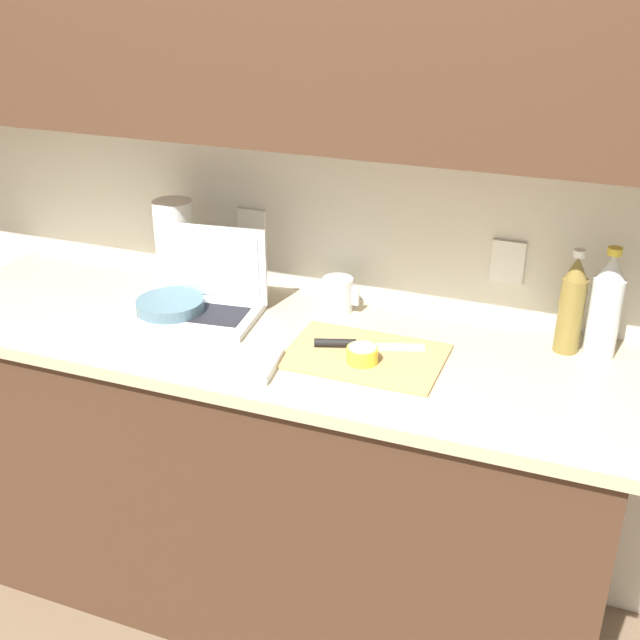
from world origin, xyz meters
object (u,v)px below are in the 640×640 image
(bowl_white, at_px, (170,308))
(bottle_green_soda, at_px, (572,306))
(laptop, at_px, (206,295))
(measuring_cup, at_px, (338,294))
(cutting_board, at_px, (365,356))
(knife, at_px, (350,344))
(lemon_half_cut, at_px, (362,354))
(bottle_oil_tall, at_px, (605,308))
(paper_towel_roll, at_px, (175,244))

(bowl_white, bearing_deg, bottle_green_soda, 10.36)
(laptop, bearing_deg, measuring_cup, 17.54)
(bottle_green_soda, distance_m, bowl_white, 1.09)
(laptop, relative_size, measuring_cup, 3.19)
(bottle_green_soda, xyz_separation_m, bowl_white, (-1.07, -0.20, -0.10))
(cutting_board, bearing_deg, knife, 152.08)
(lemon_half_cut, distance_m, measuring_cup, 0.33)
(lemon_half_cut, height_order, bottle_oil_tall, bottle_oil_tall)
(measuring_cup, distance_m, bowl_white, 0.48)
(knife, height_order, bottle_green_soda, bottle_green_soda)
(bottle_green_soda, relative_size, bowl_white, 1.46)
(laptop, xyz_separation_m, bottle_green_soda, (0.98, 0.14, 0.07))
(lemon_half_cut, bearing_deg, cutting_board, 98.60)
(paper_towel_roll, bearing_deg, lemon_half_cut, -21.64)
(measuring_cup, xyz_separation_m, paper_towel_roll, (-0.52, -0.01, 0.09))
(cutting_board, relative_size, bottle_green_soda, 1.43)
(measuring_cup, bearing_deg, laptop, -155.77)
(laptop, height_order, knife, laptop)
(cutting_board, xyz_separation_m, bowl_white, (-0.59, 0.03, 0.02))
(knife, distance_m, bottle_green_soda, 0.57)
(laptop, distance_m, measuring_cup, 0.38)
(laptop, relative_size, knife, 1.21)
(bottle_green_soda, relative_size, paper_towel_roll, 1.03)
(laptop, relative_size, bottle_green_soda, 1.22)
(measuring_cup, relative_size, bowl_white, 0.56)
(paper_towel_roll, bearing_deg, cutting_board, -18.96)
(knife, xyz_separation_m, lemon_half_cut, (0.06, -0.07, 0.01))
(laptop, height_order, bottle_oil_tall, bottle_oil_tall)
(bottle_oil_tall, bearing_deg, cutting_board, -157.76)
(laptop, height_order, paper_towel_roll, paper_towel_roll)
(knife, xyz_separation_m, bottle_oil_tall, (0.61, 0.20, 0.12))
(cutting_board, height_order, lemon_half_cut, lemon_half_cut)
(bottle_green_soda, bearing_deg, bottle_oil_tall, 0.00)
(bottle_green_soda, distance_m, measuring_cup, 0.64)
(bottle_oil_tall, relative_size, bowl_white, 1.55)
(bottle_green_soda, height_order, paper_towel_roll, bottle_green_soda)
(knife, distance_m, bowl_white, 0.54)
(bottle_green_soda, xyz_separation_m, measuring_cup, (-0.64, 0.02, -0.08))
(measuring_cup, height_order, paper_towel_roll, paper_towel_roll)
(measuring_cup, bearing_deg, bowl_white, -153.58)
(measuring_cup, bearing_deg, cutting_board, -56.34)
(lemon_half_cut, bearing_deg, laptop, 165.86)
(measuring_cup, bearing_deg, bottle_green_soda, -1.57)
(bottle_green_soda, bearing_deg, measuring_cup, 178.43)
(bottle_green_soda, height_order, measuring_cup, bottle_green_soda)
(laptop, relative_size, lemon_half_cut, 4.28)
(bottle_oil_tall, bearing_deg, knife, -161.65)
(lemon_half_cut, xyz_separation_m, measuring_cup, (-0.17, 0.28, 0.02))
(cutting_board, height_order, paper_towel_roll, paper_towel_roll)
(laptop, distance_m, cutting_board, 0.52)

